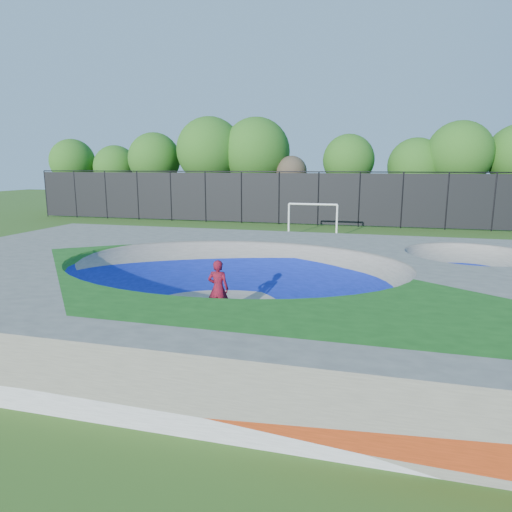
{
  "coord_description": "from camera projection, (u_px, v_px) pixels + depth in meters",
  "views": [
    {
      "loc": [
        4.29,
        -13.33,
        4.47
      ],
      "look_at": [
        -0.05,
        3.0,
        1.1
      ],
      "focal_mm": 32.0,
      "sensor_mm": 36.0,
      "label": 1
    }
  ],
  "objects": [
    {
      "name": "treeline",
      "position": [
        309.0,
        157.0,
        38.66
      ],
      "size": [
        52.12,
        7.04,
        8.67
      ],
      "color": "#3E291F",
      "rests_on": "ground"
    },
    {
      "name": "skateboard",
      "position": [
        219.0,
        316.0,
        13.71
      ],
      "size": [
        0.8,
        0.3,
        0.05
      ],
      "primitive_type": "cube",
      "rotation": [
        0.0,
        0.0,
        0.1
      ],
      "color": "black",
      "rests_on": "ground"
    },
    {
      "name": "fence",
      "position": [
        318.0,
        198.0,
        34.09
      ],
      "size": [
        48.09,
        0.09,
        4.04
      ],
      "color": "black",
      "rests_on": "ground"
    },
    {
      "name": "skate_deck",
      "position": [
        233.0,
        285.0,
        14.44
      ],
      "size": [
        22.0,
        14.0,
        1.5
      ],
      "primitive_type": "cube",
      "color": "gray",
      "rests_on": "ground"
    },
    {
      "name": "ground",
      "position": [
        233.0,
        307.0,
        14.59
      ],
      "size": [
        120.0,
        120.0,
        0.0
      ],
      "primitive_type": "plane",
      "color": "#315718",
      "rests_on": "ground"
    },
    {
      "name": "skater",
      "position": [
        218.0,
        289.0,
        13.54
      ],
      "size": [
        0.65,
        0.44,
        1.74
      ],
      "primitive_type": "imported",
      "rotation": [
        0.0,
        0.0,
        3.17
      ],
      "color": "red",
      "rests_on": "ground"
    },
    {
      "name": "soccer_goal",
      "position": [
        313.0,
        213.0,
        28.96
      ],
      "size": [
        3.19,
        0.12,
        2.11
      ],
      "color": "white",
      "rests_on": "ground"
    }
  ]
}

